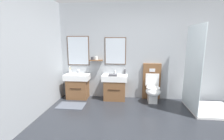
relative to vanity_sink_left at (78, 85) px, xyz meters
name	(u,v)px	position (x,y,z in m)	size (l,w,h in m)	color
wall_back	(139,52)	(1.70, 0.23, 0.93)	(4.66, 0.27, 2.60)	#999EA3
wall_left	(4,61)	(-0.55, -1.86, 0.93)	(0.12, 4.31, 2.60)	#999EA3
bath_mat	(71,106)	(0.00, -0.56, -0.36)	(0.68, 0.44, 0.01)	#474C56
vanity_sink_left	(78,85)	(0.00, 0.00, 0.00)	(0.68, 0.43, 0.69)	brown
tap_on_left_sink	(79,71)	(0.00, 0.15, 0.39)	(0.03, 0.13, 0.11)	silver
vanity_sink_right	(115,86)	(1.05, 0.00, 0.00)	(0.68, 0.43, 0.69)	brown
tap_on_right_sink	(115,71)	(1.05, 0.15, 0.39)	(0.03, 0.13, 0.11)	silver
toilet	(152,87)	(2.05, -0.03, 0.01)	(0.48, 0.62, 1.00)	brown
toothbrush_cup	(70,71)	(-0.26, 0.13, 0.38)	(0.07, 0.07, 0.20)	silver
soap_dispenser	(125,71)	(1.32, 0.14, 0.40)	(0.06, 0.06, 0.18)	#4C4C51
folded_hand_towel	(113,75)	(1.01, -0.11, 0.35)	(0.22, 0.16, 0.04)	#47474C
shower_tray	(204,94)	(3.16, -0.49, 0.03)	(1.01, 0.93, 1.95)	white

